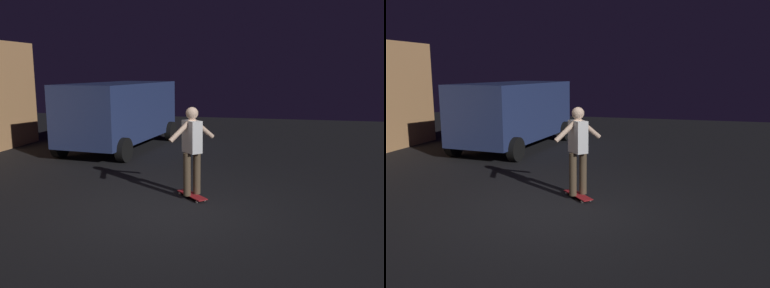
{
  "view_description": "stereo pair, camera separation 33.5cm",
  "coord_description": "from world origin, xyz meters",
  "views": [
    {
      "loc": [
        -6.34,
        -1.91,
        2.39
      ],
      "look_at": [
        0.75,
        -0.32,
        1.05
      ],
      "focal_mm": 37.13,
      "sensor_mm": 36.0,
      "label": 1
    },
    {
      "loc": [
        -6.26,
        -2.23,
        2.39
      ],
      "look_at": [
        0.75,
        -0.32,
        1.05
      ],
      "focal_mm": 37.13,
      "sensor_mm": 36.0,
      "label": 2
    }
  ],
  "objects": [
    {
      "name": "skateboard_ridden",
      "position": [
        0.75,
        -0.32,
        0.06
      ],
      "size": [
        0.69,
        0.69,
        0.07
      ],
      "color": "#AD1E23",
      "rests_on": "ground_plane"
    },
    {
      "name": "parked_van",
      "position": [
        5.15,
        2.93,
        1.16
      ],
      "size": [
        4.75,
        2.56,
        2.03
      ],
      "color": "navy",
      "rests_on": "ground_plane"
    },
    {
      "name": "skater",
      "position": [
        0.75,
        -0.32,
        1.04
      ],
      "size": [
        0.76,
        0.76,
        1.67
      ],
      "color": "brown",
      "rests_on": "skateboard_ridden"
    },
    {
      "name": "ground_plane",
      "position": [
        0.0,
        0.0,
        0.0
      ],
      "size": [
        28.0,
        28.0,
        0.0
      ],
      "primitive_type": "plane",
      "color": "black"
    }
  ]
}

